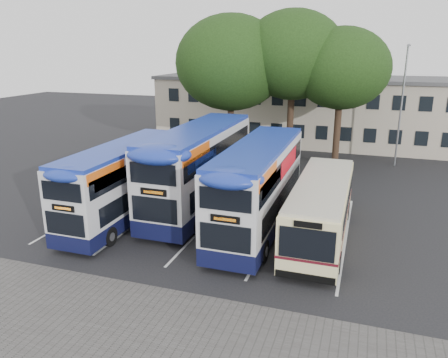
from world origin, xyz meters
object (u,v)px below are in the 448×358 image
at_px(tree_mid, 293,55).
at_px(bus_dd_left, 124,179).
at_px(tree_left, 231,63).
at_px(lamp_post, 402,100).
at_px(bus_single, 321,206).
at_px(tree_right, 342,69).
at_px(bus_dd_right, 259,183).
at_px(bus_dd_mid, 200,164).

xyz_separation_m(tree_mid, bus_dd_left, (-6.15, -14.39, -6.05)).
distance_m(tree_left, bus_dd_left, 14.70).
height_order(lamp_post, bus_single, lamp_post).
distance_m(lamp_post, tree_right, 5.33).
bearing_deg(lamp_post, bus_single, -104.55).
relative_size(tree_mid, bus_dd_right, 1.11).
bearing_deg(tree_right, bus_dd_mid, -120.30).
bearing_deg(bus_dd_left, lamp_post, 48.85).
xyz_separation_m(tree_left, tree_mid, (4.55, 0.84, 0.58)).
bearing_deg(bus_single, tree_mid, 106.41).
distance_m(bus_dd_mid, bus_single, 7.35).
bearing_deg(bus_dd_left, tree_right, 55.51).
xyz_separation_m(lamp_post, tree_mid, (-7.97, -1.77, 3.18)).
bearing_deg(bus_dd_mid, bus_dd_right, -26.76).
bearing_deg(bus_single, bus_dd_mid, 163.43).
bearing_deg(tree_mid, bus_single, -73.59).
xyz_separation_m(tree_left, bus_dd_mid, (1.56, -10.65, -5.14)).
relative_size(bus_dd_mid, bus_dd_right, 1.07).
height_order(lamp_post, tree_right, tree_right).
height_order(bus_dd_left, bus_dd_mid, bus_dd_mid).
height_order(lamp_post, tree_mid, tree_mid).
relative_size(tree_mid, bus_dd_mid, 1.04).
height_order(bus_dd_mid, bus_single, bus_dd_mid).
bearing_deg(bus_dd_mid, tree_left, 98.33).
height_order(tree_left, bus_dd_right, tree_left).
height_order(bus_dd_mid, bus_dd_right, bus_dd_mid).
distance_m(tree_left, tree_mid, 4.67).
xyz_separation_m(bus_dd_right, bus_single, (3.11, -0.12, -0.78)).
bearing_deg(lamp_post, tree_right, -155.58).
distance_m(tree_mid, tree_right, 3.70).
distance_m(tree_right, bus_dd_mid, 13.90).
relative_size(bus_dd_left, bus_dd_right, 0.92).
xyz_separation_m(bus_dd_left, bus_dd_right, (7.03, 0.95, 0.18)).
xyz_separation_m(tree_right, bus_dd_left, (-9.73, -14.16, -5.15)).
bearing_deg(bus_dd_right, bus_dd_left, -172.32).
distance_m(tree_mid, bus_dd_left, 16.78).
relative_size(bus_dd_left, bus_single, 1.01).
bearing_deg(tree_left, lamp_post, 11.76).
xyz_separation_m(lamp_post, tree_left, (-12.53, -2.61, 2.61)).
bearing_deg(tree_left, bus_dd_left, -96.70).
bearing_deg(tree_mid, bus_dd_mid, -104.62).
relative_size(lamp_post, tree_mid, 0.78).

